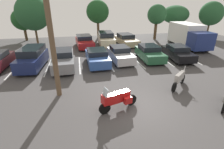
{
  "coord_description": "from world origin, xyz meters",
  "views": [
    {
      "loc": [
        -2.91,
        -7.61,
        5.4
      ],
      "look_at": [
        -0.9,
        2.42,
        0.97
      ],
      "focal_mm": 26.93,
      "sensor_mm": 36.0,
      "label": 1
    }
  ],
  "objects_px": {
    "motorcycle_third": "(179,79)",
    "car_far_tan": "(126,40)",
    "car_far_champagne": "(106,39)",
    "box_truck": "(188,35)",
    "motorcycle_touring": "(117,99)",
    "car_blue": "(97,57)",
    "car_navy": "(32,58)",
    "utility_pole": "(51,35)",
    "car_grey": "(63,59)",
    "car_silver": "(120,54)",
    "car_far_red": "(84,41)",
    "car_black": "(177,53)",
    "car_green": "(149,53)"
  },
  "relations": [
    {
      "from": "motorcycle_third",
      "to": "car_silver",
      "type": "bearing_deg",
      "value": 112.63
    },
    {
      "from": "motorcycle_third",
      "to": "car_far_tan",
      "type": "relative_size",
      "value": 0.38
    },
    {
      "from": "car_grey",
      "to": "utility_pole",
      "type": "bearing_deg",
      "value": -89.93
    },
    {
      "from": "car_blue",
      "to": "car_green",
      "type": "xyz_separation_m",
      "value": [
        5.33,
        0.36,
        0.0
      ]
    },
    {
      "from": "car_far_champagne",
      "to": "motorcycle_third",
      "type": "bearing_deg",
      "value": -76.86
    },
    {
      "from": "car_far_tan",
      "to": "utility_pole",
      "type": "xyz_separation_m",
      "value": [
        -7.82,
        -12.21,
        3.04
      ]
    },
    {
      "from": "motorcycle_touring",
      "to": "car_blue",
      "type": "height_order",
      "value": "motorcycle_touring"
    },
    {
      "from": "car_far_red",
      "to": "car_far_tan",
      "type": "xyz_separation_m",
      "value": [
        5.63,
        0.11,
        -0.02
      ]
    },
    {
      "from": "car_blue",
      "to": "car_far_champagne",
      "type": "height_order",
      "value": "car_far_champagne"
    },
    {
      "from": "car_blue",
      "to": "car_silver",
      "type": "xyz_separation_m",
      "value": [
        2.33,
        0.52,
        -0.0
      ]
    },
    {
      "from": "car_far_tan",
      "to": "utility_pole",
      "type": "distance_m",
      "value": 14.81
    },
    {
      "from": "car_far_red",
      "to": "utility_pole",
      "type": "distance_m",
      "value": 12.66
    },
    {
      "from": "car_far_tan",
      "to": "box_truck",
      "type": "xyz_separation_m",
      "value": [
        7.41,
        -2.67,
        0.82
      ]
    },
    {
      "from": "car_far_champagne",
      "to": "utility_pole",
      "type": "xyz_separation_m",
      "value": [
        -5.01,
        -12.05,
        2.84
      ]
    },
    {
      "from": "car_grey",
      "to": "utility_pole",
      "type": "xyz_separation_m",
      "value": [
        0.01,
        -5.07,
        2.99
      ]
    },
    {
      "from": "car_navy",
      "to": "car_grey",
      "type": "bearing_deg",
      "value": -7.64
    },
    {
      "from": "car_far_tan",
      "to": "car_black",
      "type": "bearing_deg",
      "value": -64.24
    },
    {
      "from": "utility_pole",
      "to": "car_grey",
      "type": "bearing_deg",
      "value": 90.07
    },
    {
      "from": "car_far_champagne",
      "to": "motorcycle_touring",
      "type": "bearing_deg",
      "value": -97.15
    },
    {
      "from": "box_truck",
      "to": "car_silver",
      "type": "bearing_deg",
      "value": -158.83
    },
    {
      "from": "car_navy",
      "to": "car_far_champagne",
      "type": "height_order",
      "value": "car_far_champagne"
    },
    {
      "from": "car_silver",
      "to": "car_far_red",
      "type": "xyz_separation_m",
      "value": [
        -3.17,
        6.39,
        0.03
      ]
    },
    {
      "from": "car_far_red",
      "to": "car_far_champagne",
      "type": "xyz_separation_m",
      "value": [
        2.83,
        -0.05,
        0.18
      ]
    },
    {
      "from": "motorcycle_touring",
      "to": "car_far_red",
      "type": "height_order",
      "value": "car_far_red"
    },
    {
      "from": "car_black",
      "to": "car_far_red",
      "type": "bearing_deg",
      "value": 142.5
    },
    {
      "from": "car_navy",
      "to": "car_far_champagne",
      "type": "bearing_deg",
      "value": 40.92
    },
    {
      "from": "car_far_red",
      "to": "car_far_tan",
      "type": "bearing_deg",
      "value": 1.11
    },
    {
      "from": "motorcycle_touring",
      "to": "car_far_red",
      "type": "relative_size",
      "value": 0.46
    },
    {
      "from": "motorcycle_third",
      "to": "utility_pole",
      "type": "relative_size",
      "value": 0.26
    },
    {
      "from": "car_far_tan",
      "to": "motorcycle_touring",
      "type": "bearing_deg",
      "value": -107.63
    },
    {
      "from": "car_grey",
      "to": "utility_pole",
      "type": "relative_size",
      "value": 0.68
    },
    {
      "from": "motorcycle_third",
      "to": "car_silver",
      "type": "distance_m",
      "value": 6.74
    },
    {
      "from": "car_green",
      "to": "car_far_tan",
      "type": "relative_size",
      "value": 0.88
    },
    {
      "from": "car_grey",
      "to": "car_far_red",
      "type": "xyz_separation_m",
      "value": [
        2.19,
        7.02,
        -0.02
      ]
    },
    {
      "from": "car_far_champagne",
      "to": "box_truck",
      "type": "bearing_deg",
      "value": -13.84
    },
    {
      "from": "motorcycle_touring",
      "to": "car_far_tan",
      "type": "distance_m",
      "value": 15.19
    },
    {
      "from": "motorcycle_third",
      "to": "car_silver",
      "type": "xyz_separation_m",
      "value": [
        -2.59,
        6.22,
        0.09
      ]
    },
    {
      "from": "box_truck",
      "to": "car_far_champagne",
      "type": "bearing_deg",
      "value": 166.16
    },
    {
      "from": "car_grey",
      "to": "car_silver",
      "type": "relative_size",
      "value": 1.13
    },
    {
      "from": "car_grey",
      "to": "car_far_champagne",
      "type": "bearing_deg",
      "value": 54.26
    },
    {
      "from": "car_blue",
      "to": "car_silver",
      "type": "bearing_deg",
      "value": 12.61
    },
    {
      "from": "car_grey",
      "to": "car_black",
      "type": "xyz_separation_m",
      "value": [
        11.22,
        0.09,
        -0.07
      ]
    },
    {
      "from": "car_navy",
      "to": "car_silver",
      "type": "bearing_deg",
      "value": 2.02
    },
    {
      "from": "motorcycle_touring",
      "to": "utility_pole",
      "type": "xyz_separation_m",
      "value": [
        -3.22,
        2.27,
        3.06
      ]
    },
    {
      "from": "car_grey",
      "to": "car_far_red",
      "type": "distance_m",
      "value": 7.36
    },
    {
      "from": "car_blue",
      "to": "car_far_tan",
      "type": "distance_m",
      "value": 8.5
    },
    {
      "from": "car_black",
      "to": "box_truck",
      "type": "relative_size",
      "value": 0.67
    },
    {
      "from": "car_silver",
      "to": "utility_pole",
      "type": "distance_m",
      "value": 8.4
    },
    {
      "from": "car_navy",
      "to": "car_silver",
      "type": "distance_m",
      "value": 7.99
    },
    {
      "from": "car_far_tan",
      "to": "utility_pole",
      "type": "bearing_deg",
      "value": -122.64
    }
  ]
}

